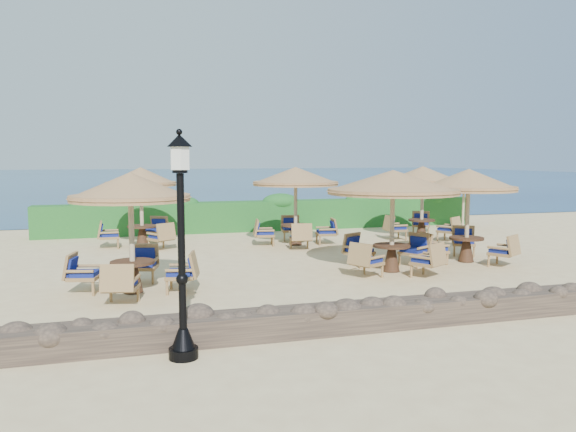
{
  "coord_description": "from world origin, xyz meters",
  "views": [
    {
      "loc": [
        -5.53,
        -15.0,
        2.98
      ],
      "look_at": [
        -1.13,
        0.38,
        1.3
      ],
      "focal_mm": 35.0,
      "sensor_mm": 36.0,
      "label": 1
    }
  ],
  "objects_px": {
    "cafe_set_1": "(393,197)",
    "cafe_set_2": "(468,196)",
    "cafe_set_3": "(141,193)",
    "cafe_set_4": "(296,191)",
    "extra_parasol": "(464,177)",
    "lamp_post": "(182,255)",
    "cafe_set_0": "(131,213)",
    "cafe_set_5": "(422,187)"
  },
  "relations": [
    {
      "from": "cafe_set_1",
      "to": "cafe_set_2",
      "type": "xyz_separation_m",
      "value": [
        2.68,
        0.66,
        -0.07
      ]
    },
    {
      "from": "cafe_set_3",
      "to": "cafe_set_4",
      "type": "relative_size",
      "value": 0.95
    },
    {
      "from": "extra_parasol",
      "to": "cafe_set_1",
      "type": "height_order",
      "value": "cafe_set_1"
    },
    {
      "from": "lamp_post",
      "to": "cafe_set_0",
      "type": "xyz_separation_m",
      "value": [
        -0.68,
        4.42,
        0.22
      ]
    },
    {
      "from": "cafe_set_2",
      "to": "cafe_set_4",
      "type": "height_order",
      "value": "same"
    },
    {
      "from": "cafe_set_0",
      "to": "cafe_set_4",
      "type": "distance_m",
      "value": 7.7
    },
    {
      "from": "extra_parasol",
      "to": "lamp_post",
      "type": "bearing_deg",
      "value": -136.4
    },
    {
      "from": "cafe_set_3",
      "to": "cafe_set_4",
      "type": "height_order",
      "value": "same"
    },
    {
      "from": "extra_parasol",
      "to": "cafe_set_0",
      "type": "distance_m",
      "value": 15.3
    },
    {
      "from": "lamp_post",
      "to": "extra_parasol",
      "type": "relative_size",
      "value": 1.38
    },
    {
      "from": "lamp_post",
      "to": "cafe_set_3",
      "type": "xyz_separation_m",
      "value": [
        -0.31,
        11.01,
        0.23
      ]
    },
    {
      "from": "cafe_set_0",
      "to": "cafe_set_1",
      "type": "xyz_separation_m",
      "value": [
        6.53,
        0.53,
        0.18
      ]
    },
    {
      "from": "cafe_set_0",
      "to": "extra_parasol",
      "type": "bearing_deg",
      "value": 29.73
    },
    {
      "from": "cafe_set_2",
      "to": "cafe_set_5",
      "type": "distance_m",
      "value": 4.63
    },
    {
      "from": "cafe_set_2",
      "to": "extra_parasol",
      "type": "bearing_deg",
      "value": 57.47
    },
    {
      "from": "lamp_post",
      "to": "cafe_set_2",
      "type": "relative_size",
      "value": 1.19
    },
    {
      "from": "lamp_post",
      "to": "cafe_set_2",
      "type": "xyz_separation_m",
      "value": [
        8.53,
        5.61,
        0.33
      ]
    },
    {
      "from": "extra_parasol",
      "to": "cafe_set_2",
      "type": "bearing_deg",
      "value": -122.53
    },
    {
      "from": "cafe_set_0",
      "to": "cafe_set_2",
      "type": "height_order",
      "value": "same"
    },
    {
      "from": "lamp_post",
      "to": "extra_parasol",
      "type": "distance_m",
      "value": 17.41
    },
    {
      "from": "cafe_set_5",
      "to": "cafe_set_1",
      "type": "bearing_deg",
      "value": -126.15
    },
    {
      "from": "cafe_set_0",
      "to": "cafe_set_2",
      "type": "relative_size",
      "value": 1.04
    },
    {
      "from": "cafe_set_2",
      "to": "cafe_set_3",
      "type": "distance_m",
      "value": 10.35
    },
    {
      "from": "cafe_set_0",
      "to": "cafe_set_5",
      "type": "height_order",
      "value": "same"
    },
    {
      "from": "lamp_post",
      "to": "cafe_set_5",
      "type": "bearing_deg",
      "value": 46.42
    },
    {
      "from": "cafe_set_3",
      "to": "cafe_set_5",
      "type": "height_order",
      "value": "same"
    },
    {
      "from": "lamp_post",
      "to": "cafe_set_4",
      "type": "relative_size",
      "value": 1.13
    },
    {
      "from": "cafe_set_2",
      "to": "cafe_set_1",
      "type": "bearing_deg",
      "value": -166.05
    },
    {
      "from": "lamp_post",
      "to": "cafe_set_1",
      "type": "distance_m",
      "value": 7.67
    },
    {
      "from": "cafe_set_4",
      "to": "cafe_set_5",
      "type": "distance_m",
      "value": 4.9
    },
    {
      "from": "lamp_post",
      "to": "cafe_set_2",
      "type": "distance_m",
      "value": 10.21
    },
    {
      "from": "cafe_set_2",
      "to": "cafe_set_4",
      "type": "relative_size",
      "value": 0.95
    },
    {
      "from": "extra_parasol",
      "to": "cafe_set_1",
      "type": "bearing_deg",
      "value": -133.75
    },
    {
      "from": "cafe_set_4",
      "to": "cafe_set_2",
      "type": "bearing_deg",
      "value": -48.5
    },
    {
      "from": "cafe_set_1",
      "to": "cafe_set_2",
      "type": "height_order",
      "value": "same"
    },
    {
      "from": "cafe_set_0",
      "to": "cafe_set_2",
      "type": "distance_m",
      "value": 9.28
    },
    {
      "from": "extra_parasol",
      "to": "cafe_set_4",
      "type": "relative_size",
      "value": 0.82
    },
    {
      "from": "extra_parasol",
      "to": "cafe_set_3",
      "type": "bearing_deg",
      "value": -175.61
    },
    {
      "from": "cafe_set_2",
      "to": "cafe_set_4",
      "type": "bearing_deg",
      "value": 131.5
    },
    {
      "from": "cafe_set_5",
      "to": "extra_parasol",
      "type": "bearing_deg",
      "value": 32.41
    },
    {
      "from": "lamp_post",
      "to": "cafe_set_3",
      "type": "distance_m",
      "value": 11.02
    },
    {
      "from": "cafe_set_1",
      "to": "cafe_set_5",
      "type": "relative_size",
      "value": 1.24
    }
  ]
}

